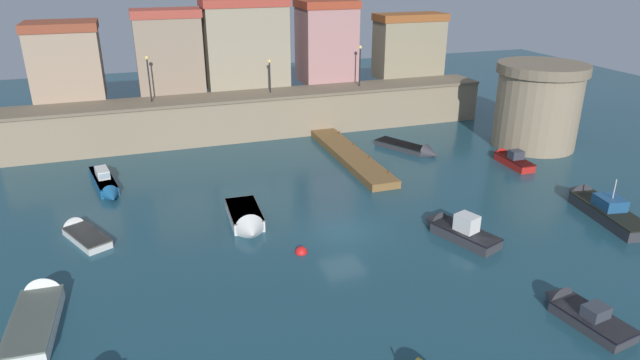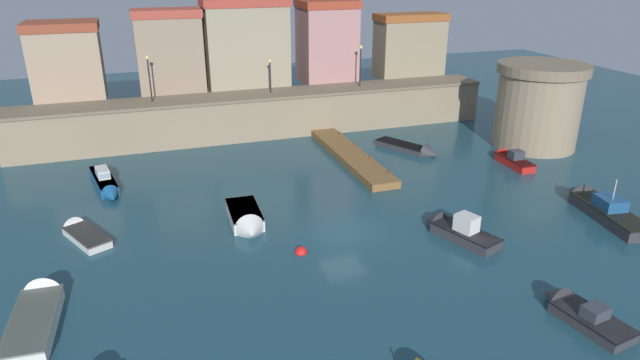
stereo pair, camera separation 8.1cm
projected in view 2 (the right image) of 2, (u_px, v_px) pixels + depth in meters
ground_plane at (343, 231)px, 32.65m from camera, size 110.90×110.90×0.00m
quay_wall at (263, 114)px, 49.82m from camera, size 42.60×4.10×3.85m
old_town_backdrop at (249, 48)px, 51.12m from camera, size 38.72×4.68×8.12m
fortress_tower at (538, 105)px, 46.15m from camera, size 7.35×7.35×7.06m
pier_dock at (351, 156)px, 44.27m from camera, size 2.21×13.73×0.70m
quay_lamp_0 at (149, 72)px, 45.35m from camera, size 0.32×0.32×3.81m
quay_lamp_1 at (270, 70)px, 48.59m from camera, size 0.32×0.32×2.95m
quay_lamp_2 at (361, 60)px, 50.99m from camera, size 0.32×0.32×3.75m
moored_boat_0 at (510, 159)px, 43.25m from camera, size 1.35×4.59×1.55m
moored_boat_1 at (38, 309)px, 24.77m from camera, size 2.10×6.44×1.71m
moored_boat_2 at (455, 229)px, 31.91m from camera, size 3.10×5.22×2.00m
moored_boat_3 at (577, 311)px, 24.70m from camera, size 2.20×4.52×1.57m
moored_boat_4 at (81, 232)px, 32.00m from camera, size 3.25×4.70×1.30m
moored_boat_6 at (414, 149)px, 45.89m from camera, size 4.04×5.92×1.41m
moored_boat_7 at (106, 183)px, 38.50m from camera, size 2.34×6.62×1.48m
moored_boat_9 at (247, 220)px, 33.12m from camera, size 2.01×4.98×1.74m
moored_boat_10 at (600, 207)px, 34.72m from camera, size 2.86×7.44×3.16m
mooring_buoy_0 at (301, 252)px, 30.29m from camera, size 0.70×0.70×0.70m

